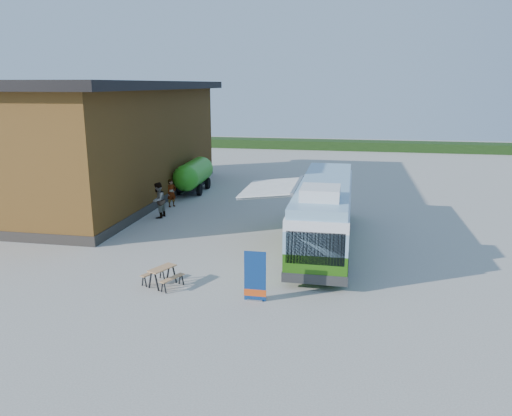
% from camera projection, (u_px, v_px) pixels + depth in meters
% --- Properties ---
extents(ground, '(100.00, 100.00, 0.00)m').
position_uv_depth(ground, '(231.00, 256.00, 21.86)').
color(ground, '#BCB7AD').
rests_on(ground, ground).
extents(barn, '(9.60, 21.20, 7.50)m').
position_uv_depth(barn, '(110.00, 143.00, 32.43)').
color(barn, brown).
rests_on(barn, ground).
extents(hedge, '(40.00, 3.00, 1.00)m').
position_uv_depth(hedge, '(378.00, 146.00, 56.50)').
color(hedge, '#264419').
rests_on(hedge, ground).
extents(bus, '(2.42, 11.29, 3.47)m').
position_uv_depth(bus, '(324.00, 210.00, 22.99)').
color(bus, '#377413').
rests_on(bus, ground).
extents(awning, '(2.60, 4.25, 0.51)m').
position_uv_depth(awning, '(275.00, 190.00, 23.20)').
color(awning, white).
rests_on(awning, ground).
extents(banner, '(0.78, 0.18, 1.80)m').
position_uv_depth(banner, '(255.00, 281.00, 17.19)').
color(banner, navy).
rests_on(banner, ground).
extents(picnic_table, '(1.58, 1.52, 0.71)m').
position_uv_depth(picnic_table, '(162.00, 272.00, 18.53)').
color(picnic_table, tan).
rests_on(picnic_table, ground).
extents(person_a, '(0.70, 0.75, 1.72)m').
position_uv_depth(person_a, '(172.00, 193.00, 30.42)').
color(person_a, '#999999').
rests_on(person_a, ground).
extents(person_b, '(0.84, 1.04, 2.01)m').
position_uv_depth(person_b, '(158.00, 200.00, 27.87)').
color(person_b, '#999999').
rests_on(person_b, ground).
extents(slurry_tanker, '(1.89, 5.91, 2.18)m').
position_uv_depth(slurry_tanker, '(194.00, 174.00, 34.59)').
color(slurry_tanker, green).
rests_on(slurry_tanker, ground).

